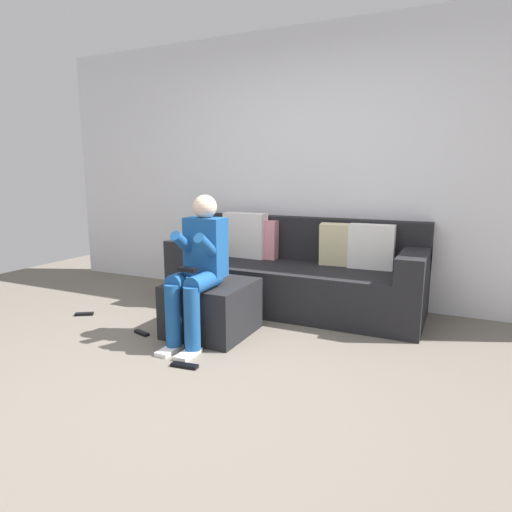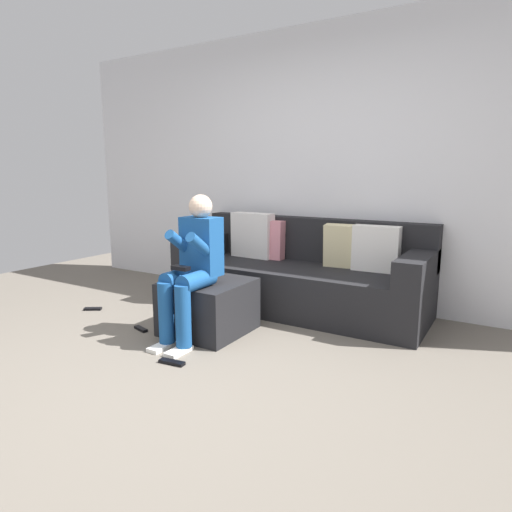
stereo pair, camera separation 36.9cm
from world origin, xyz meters
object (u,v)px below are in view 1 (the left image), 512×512
person_seated (198,266)px  remote_under_side_table (84,314)px  remote_by_storage_bin (142,333)px  couch_sectional (296,274)px  remote_near_ottoman (184,366)px  ottoman (212,308)px

person_seated → remote_under_side_table: 1.41m
person_seated → remote_by_storage_bin: bearing=-171.5°
couch_sectional → remote_near_ottoman: bearing=-97.2°
person_seated → remote_near_ottoman: size_ratio=5.97×
ottoman → remote_near_ottoman: ottoman is taller
ottoman → couch_sectional: bearing=68.9°
person_seated → remote_near_ottoman: person_seated is taller
remote_near_ottoman → remote_under_side_table: 1.54m
ottoman → remote_near_ottoman: size_ratio=3.36×
remote_near_ottoman → remote_by_storage_bin: (-0.66, 0.36, 0.00)m
ottoman → remote_under_side_table: (-1.28, -0.11, -0.20)m
couch_sectional → remote_near_ottoman: size_ratio=12.57×
remote_under_side_table → ottoman: bearing=-27.7°
ottoman → remote_under_side_table: ottoman is taller
ottoman → remote_by_storage_bin: 0.60m
person_seated → remote_by_storage_bin: person_seated is taller
couch_sectional → remote_under_side_table: couch_sectional is taller
remote_by_storage_bin → remote_under_side_table: bearing=-175.8°
person_seated → remote_near_ottoman: bearing=-69.9°
remote_by_storage_bin → ottoman: bearing=44.4°
ottoman → remote_by_storage_bin: (-0.49, -0.27, -0.20)m
remote_near_ottoman → couch_sectional: bearing=76.3°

